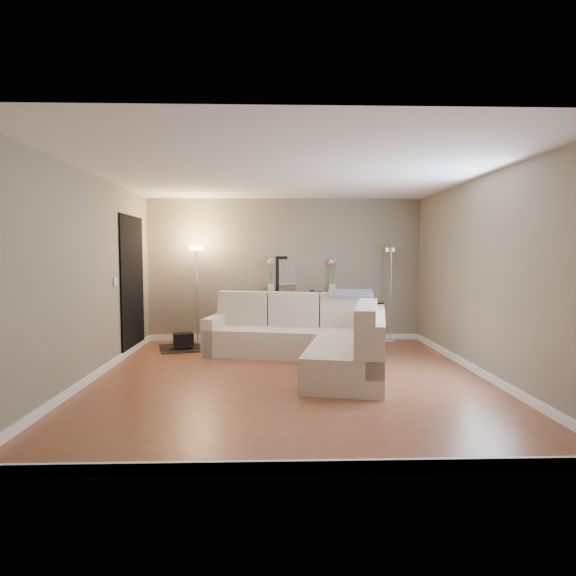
{
  "coord_description": "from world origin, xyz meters",
  "views": [
    {
      "loc": [
        -0.21,
        -6.1,
        1.58
      ],
      "look_at": [
        0.0,
        0.8,
        1.1
      ],
      "focal_mm": 30.0,
      "sensor_mm": 36.0,
      "label": 1
    }
  ],
  "objects_px": {
    "sectional_sofa": "(314,337)",
    "floor_lamp_lit": "(197,275)",
    "console_table": "(297,316)",
    "floor_lamp_unlit": "(391,276)"
  },
  "relations": [
    {
      "from": "sectional_sofa",
      "to": "floor_lamp_lit",
      "type": "bearing_deg",
      "value": 143.09
    },
    {
      "from": "console_table",
      "to": "floor_lamp_lit",
      "type": "bearing_deg",
      "value": -172.16
    },
    {
      "from": "sectional_sofa",
      "to": "console_table",
      "type": "distance_m",
      "value": 1.71
    },
    {
      "from": "sectional_sofa",
      "to": "floor_lamp_lit",
      "type": "height_order",
      "value": "floor_lamp_lit"
    },
    {
      "from": "console_table",
      "to": "sectional_sofa",
      "type": "bearing_deg",
      "value": -84.58
    },
    {
      "from": "console_table",
      "to": "floor_lamp_unlit",
      "type": "relative_size",
      "value": 0.79
    },
    {
      "from": "floor_lamp_lit",
      "to": "floor_lamp_unlit",
      "type": "xyz_separation_m",
      "value": [
        3.45,
        0.04,
        -0.02
      ]
    },
    {
      "from": "floor_lamp_unlit",
      "to": "sectional_sofa",
      "type": "bearing_deg",
      "value": -135.07
    },
    {
      "from": "sectional_sofa",
      "to": "console_table",
      "type": "height_order",
      "value": "sectional_sofa"
    },
    {
      "from": "console_table",
      "to": "floor_lamp_unlit",
      "type": "height_order",
      "value": "floor_lamp_unlit"
    }
  ]
}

